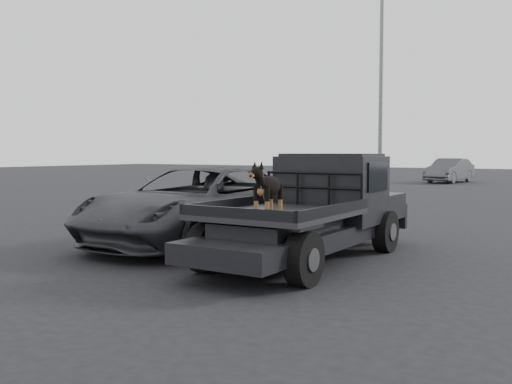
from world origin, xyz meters
The scene contains 8 objects.
ground centered at (0.00, 0.00, 0.00)m, with size 120.00×120.00×0.00m, color black.
flatbed_ute centered at (-0.25, 1.46, 0.46)m, with size 2.00×5.40×0.92m, color black, non-canonical shape.
ute_cab centered at (-0.25, 2.41, 1.36)m, with size 1.72×1.30×0.88m, color black, non-canonical shape.
headache_rack centered at (-0.25, 1.66, 1.20)m, with size 1.80×0.08×0.55m, color black, non-canonical shape.
dog centered at (-0.02, -0.18, 1.29)m, with size 0.32×0.60×0.74m, color black, non-canonical shape.
parked_suv centered at (-2.93, 1.96, 0.77)m, with size 2.55×5.54×1.54m, color #2F2F34.
distant_car_a centered at (-4.42, 28.21, 0.73)m, with size 1.54×4.42×1.45m, color #47464B.
floodlight_near centered at (-4.93, 17.64, 7.31)m, with size 1.08×0.28×13.42m.
Camera 1 is at (4.12, -7.04, 1.82)m, focal length 40.00 mm.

